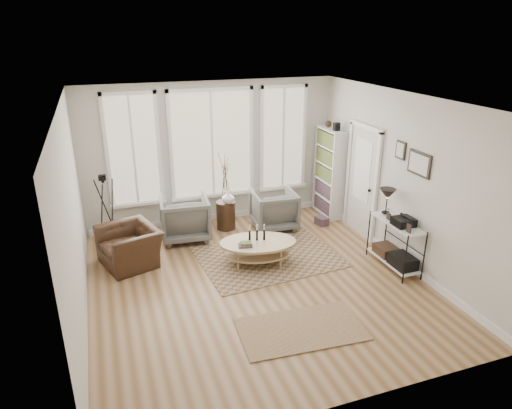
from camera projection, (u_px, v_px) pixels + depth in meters
name	position (u px, v px, depth m)	size (l,w,h in m)	color
room	(257.00, 199.00, 6.92)	(5.50, 5.54, 2.90)	#9E7853
bay_window	(212.00, 146.00, 9.21)	(4.14, 0.12, 2.24)	tan
door	(362.00, 179.00, 8.80)	(0.09, 1.06, 2.22)	silver
bookcase	(329.00, 172.00, 9.77)	(0.31, 0.85, 2.06)	white
low_shelf	(395.00, 240.00, 7.69)	(0.38, 1.08, 1.30)	white
wall_art	(414.00, 160.00, 7.28)	(0.04, 0.88, 0.44)	black
rug_main	(268.00, 257.00, 8.19)	(2.40, 1.80, 0.01)	brown
rug_runner	(301.00, 329.00, 6.23)	(1.69, 0.94, 0.01)	brown
coffee_table	(258.00, 246.00, 7.87)	(1.46, 1.09, 0.61)	tan
armchair_left	(185.00, 218.00, 8.80)	(0.91, 0.93, 0.85)	slate
armchair_right	(274.00, 210.00, 9.27)	(0.84, 0.87, 0.79)	slate
side_table	(225.00, 193.00, 9.10)	(0.38, 0.38, 1.61)	#392215
vase	(228.00, 197.00, 9.06)	(0.25, 0.25, 0.26)	silver
accent_chair	(130.00, 246.00, 7.88)	(0.89, 1.02, 0.66)	#392215
tripod_camera	(107.00, 213.00, 8.49)	(0.48, 0.48, 1.37)	black
book_stack_near	(322.00, 221.00, 9.52)	(0.20, 0.26, 0.17)	brown
book_stack_far	(322.00, 221.00, 9.53)	(0.17, 0.22, 0.14)	brown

